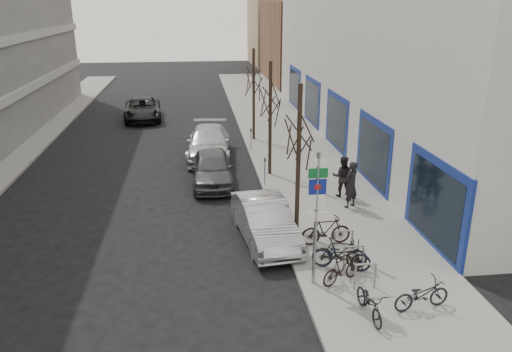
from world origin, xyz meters
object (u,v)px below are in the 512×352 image
object	(u,v)px
parked_car_mid	(212,168)
bike_far_curb	(422,292)
parked_car_front	(265,221)
bike_near_left	(370,300)
parked_car_back	(209,143)
tree_far	(254,73)
meter_mid	(265,168)
tree_mid	(270,92)
bike_far_inner	(326,230)
bike_rack	(354,255)
pedestrian_far	(342,176)
highway_sign_pole	(316,211)
pedestrian_near	(351,185)
tree_near	(299,125)
lane_car	(143,109)
bike_mid_curb	(342,253)
meter_back	(251,137)
bike_mid_inner	(340,252)
meter_front	(287,218)
bike_near_right	(342,268)

from	to	relation	value
parked_car_mid	bike_far_curb	bearing A→B (deg)	-64.09
parked_car_front	parked_car_mid	distance (m)	6.28
bike_near_left	parked_car_back	size ratio (longest dim) A/B	0.29
tree_far	bike_near_left	size ratio (longest dim) A/B	3.42
bike_far_curb	parked_car_front	bearing A→B (deg)	26.95
tree_far	parked_car_front	world-z (taller)	tree_far
meter_mid	bike_far_curb	distance (m)	10.54
tree_mid	bike_far_inner	distance (m)	8.39
bike_rack	pedestrian_far	bearing A→B (deg)	76.97
bike_rack	parked_car_mid	distance (m)	9.57
highway_sign_pole	pedestrian_far	distance (m)	7.39
bike_far_curb	bike_far_inner	bearing A→B (deg)	12.29
pedestrian_near	tree_near	bearing A→B (deg)	3.14
lane_car	pedestrian_far	bearing A→B (deg)	-64.13
meter_mid	pedestrian_near	xyz separation A→B (m)	(3.05, -3.03, 0.20)
bike_near_left	parked_car_front	bearing A→B (deg)	108.63
tree_far	bike_mid_curb	bearing A→B (deg)	-86.95
bike_rack	meter_back	size ratio (longest dim) A/B	1.78
bike_near_left	parked_car_front	xyz separation A→B (m)	(-2.07, 5.05, 0.11)
bike_far_inner	tree_far	bearing A→B (deg)	0.74
bike_rack	tree_far	world-z (taller)	tree_far
bike_far_curb	tree_near	bearing A→B (deg)	15.47
bike_near_left	bike_mid_inner	xyz separation A→B (m)	(-0.07, 2.59, 0.04)
parked_car_back	bike_mid_curb	bearing A→B (deg)	-70.24
meter_back	parked_car_mid	bearing A→B (deg)	-116.55
tree_near	tree_mid	world-z (taller)	same
parked_car_front	pedestrian_far	world-z (taller)	pedestrian_far
meter_front	tree_far	bearing A→B (deg)	88.09
bike_rack	tree_near	world-z (taller)	tree_near
meter_front	parked_car_mid	size ratio (longest dim) A/B	0.28
bike_mid_curb	parked_car_front	xyz separation A→B (m)	(-2.04, 2.54, 0.05)
bike_mid_curb	meter_front	bearing A→B (deg)	49.96
bike_mid_inner	parked_car_back	distance (m)	13.25
bike_near_right	bike_mid_inner	size ratio (longest dim) A/B	0.87
bike_mid_inner	pedestrian_near	distance (m)	5.05
tree_near	parked_car_mid	xyz separation A→B (m)	(-2.80, 5.80, -3.33)
meter_back	highway_sign_pole	bearing A→B (deg)	-88.98
meter_mid	parked_car_back	xyz separation A→B (m)	(-2.35, 5.02, -0.11)
pedestrian_near	highway_sign_pole	bearing A→B (deg)	28.96
bike_rack	lane_car	xyz separation A→B (m)	(-8.39, 22.76, 0.09)
pedestrian_far	meter_back	bearing A→B (deg)	-51.74
bike_rack	bike_near_left	xyz separation A→B (m)	(-0.33, -2.42, -0.02)
tree_mid	bike_mid_inner	world-z (taller)	tree_mid
bike_mid_curb	tree_near	bearing A→B (deg)	37.45
lane_car	parked_car_back	bearing A→B (deg)	-70.50
bike_near_right	bike_near_left	bearing A→B (deg)	159.14
meter_mid	pedestrian_far	distance (m)	3.56
bike_near_left	pedestrian_near	distance (m)	7.50
tree_mid	lane_car	xyz separation A→B (m)	(-7.19, 13.36, -3.35)
meter_mid	bike_mid_inner	bearing A→B (deg)	-80.80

